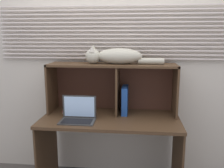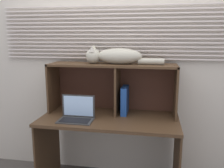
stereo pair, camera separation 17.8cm
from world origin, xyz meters
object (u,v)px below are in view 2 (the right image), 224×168
laptop (77,114)px  book_stack (74,109)px  binder_upright (125,100)px  cat (115,56)px

laptop → book_stack: size_ratio=1.61×
binder_upright → laptop: bearing=-147.2°
binder_upright → book_stack: bearing=-179.9°
binder_upright → cat: bearing=-180.0°
laptop → book_stack: (-0.12, 0.28, -0.04)m
laptop → binder_upright: size_ratio=1.15×
cat → laptop: 0.69m
book_stack → binder_upright: bearing=0.1°
binder_upright → book_stack: binder_upright is taller
cat → book_stack: cat is taller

